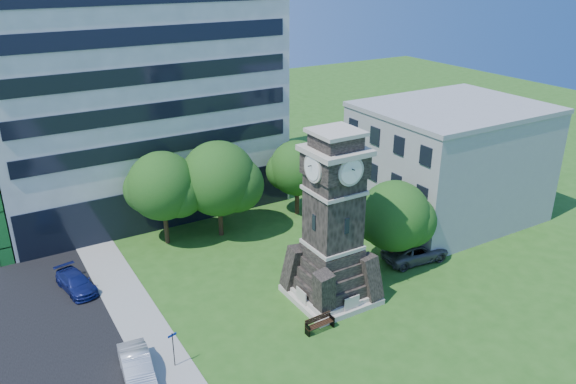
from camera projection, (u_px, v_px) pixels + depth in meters
ground at (310, 324)px, 36.67m from camera, size 160.00×160.00×0.00m
sidewalk at (144, 329)px, 36.13m from camera, size 3.00×70.00×0.06m
clock_tower at (333, 230)px, 37.64m from camera, size 5.40×5.40×12.22m
office_tall at (126, 54)px, 50.16m from camera, size 26.20×15.11×28.60m
office_low at (449, 162)px, 50.46m from camera, size 15.20×12.20×10.40m
car_street_mid at (137, 368)px, 31.66m from camera, size 2.11×4.70×1.50m
car_street_north at (76, 282)px, 40.25m from camera, size 2.55×4.62×1.27m
car_east_lot at (416, 252)px, 44.21m from camera, size 5.64×3.08×1.50m
park_bench at (319, 323)px, 35.89m from camera, size 2.01×0.54×1.04m
street_sign at (173, 346)px, 32.34m from camera, size 0.56×0.06×2.35m
tree_nw at (163, 188)px, 45.35m from camera, size 6.22×5.65×7.99m
tree_nc at (220, 181)px, 46.70m from camera, size 6.96×6.33×8.39m
tree_ne at (298, 170)px, 50.98m from camera, size 5.60×5.09×7.10m
tree_east at (395, 218)px, 42.57m from camera, size 6.00×5.45×6.82m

